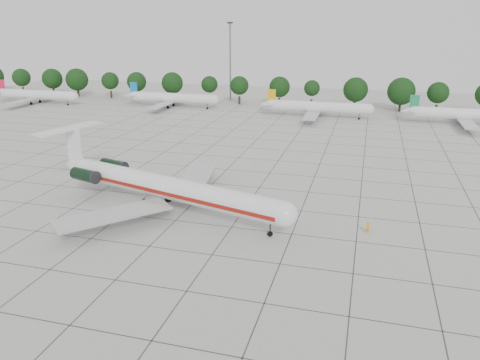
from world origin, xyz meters
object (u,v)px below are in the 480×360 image
at_px(bg_airliner_a, 37,95).
at_px(floodlight_mast, 230,57).
at_px(bg_airliner_b, 173,98).
at_px(bg_airliner_d, 468,115).
at_px(bg_airliner_c, 318,107).
at_px(main_airliner, 159,185).
at_px(ground_crew, 367,227).

bearing_deg(bg_airliner_a, floodlight_mast, 22.41).
height_order(bg_airliner_b, bg_airliner_d, same).
height_order(bg_airliner_c, floodlight_mast, floodlight_mast).
height_order(main_airliner, bg_airliner_b, main_airliner).
xyz_separation_m(bg_airliner_d, floodlight_mast, (-70.73, 23.36, 11.37)).
relative_size(bg_airliner_c, floodlight_mast, 1.11).
xyz_separation_m(bg_airliner_b, bg_airliner_c, (45.58, -4.24, 0.00)).
height_order(main_airliner, bg_airliner_d, main_airliner).
relative_size(bg_airliner_a, bg_airliner_b, 1.00).
distance_m(ground_crew, bg_airliner_c, 75.84).
xyz_separation_m(ground_crew, bg_airliner_b, (-60.55, 78.55, 2.10)).
xyz_separation_m(main_airliner, bg_airliner_d, (52.67, 72.96, -0.57)).
height_order(bg_airliner_b, bg_airliner_c, same).
height_order(bg_airliner_c, bg_airliner_d, same).
distance_m(bg_airliner_c, bg_airliner_d, 38.47).
bearing_deg(main_airliner, bg_airliner_d, 70.27).
bearing_deg(bg_airliner_c, bg_airliner_d, -0.87).
relative_size(bg_airliner_b, floodlight_mast, 1.11).
height_order(bg_airliner_a, bg_airliner_b, same).
xyz_separation_m(bg_airliner_b, floodlight_mast, (13.32, 18.54, 11.37)).
bearing_deg(bg_airliner_b, bg_airliner_c, -5.31).
bearing_deg(bg_airliner_c, ground_crew, -78.61).
bearing_deg(ground_crew, bg_airliner_d, -151.85).
distance_m(bg_airliner_b, bg_airliner_d, 84.19).
xyz_separation_m(ground_crew, bg_airliner_c, (-14.97, 74.31, 2.10)).
bearing_deg(floodlight_mast, ground_crew, -64.06).
xyz_separation_m(bg_airliner_b, bg_airliner_d, (84.05, -4.83, 0.00)).
bearing_deg(main_airliner, bg_airliner_a, 152.90).
bearing_deg(bg_airliner_b, main_airliner, -68.03).
distance_m(ground_crew, bg_airliner_b, 99.20).
distance_m(bg_airliner_a, bg_airliner_c, 91.00).
height_order(ground_crew, bg_airliner_d, bg_airliner_d).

